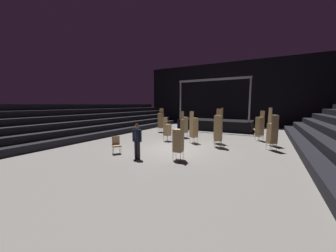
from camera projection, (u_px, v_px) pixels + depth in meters
ground_plane at (173, 149)px, 11.24m from camera, size 22.00×30.00×0.10m
arena_end_wall at (226, 94)px, 23.83m from camera, size 22.00×0.30×8.00m
bleacher_bank_left at (89, 120)px, 16.11m from camera, size 4.50×24.00×2.70m
stage_riser at (215, 124)px, 19.67m from camera, size 7.39×3.22×5.19m
man_with_tie at (137, 139)px, 9.03m from camera, size 0.57×0.26×1.75m
chair_stack_front_left at (218, 126)px, 12.64m from camera, size 0.49×0.49×2.39m
chair_stack_front_right at (260, 126)px, 13.60m from camera, size 0.62×0.62×2.22m
chair_stack_mid_left at (178, 140)px, 8.87m from camera, size 0.47×0.47×1.96m
chair_stack_mid_right at (184, 124)px, 14.92m from camera, size 0.61×0.61×2.14m
chair_stack_mid_centre at (219, 128)px, 11.54m from camera, size 0.46×0.46×2.48m
chair_stack_rear_left at (161, 120)px, 17.88m from camera, size 0.49×0.49×2.31m
chair_stack_rear_right at (272, 133)px, 10.74m from camera, size 0.61×0.61×2.05m
chair_stack_rear_centre at (273, 127)px, 11.91m from camera, size 0.58×0.58×2.48m
chair_stack_aisle_left at (167, 129)px, 13.51m from camera, size 0.53×0.53×1.71m
chair_stack_aisle_right at (194, 127)px, 12.81m from camera, size 0.61×0.61×2.22m
loose_chair_near_man at (116, 144)px, 10.08m from camera, size 0.62×0.62×0.95m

